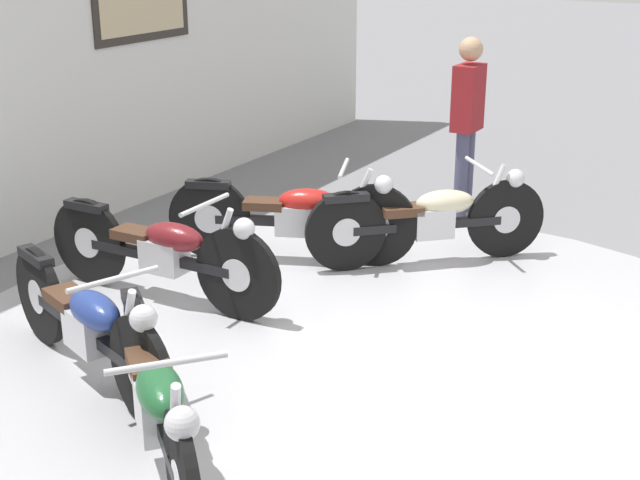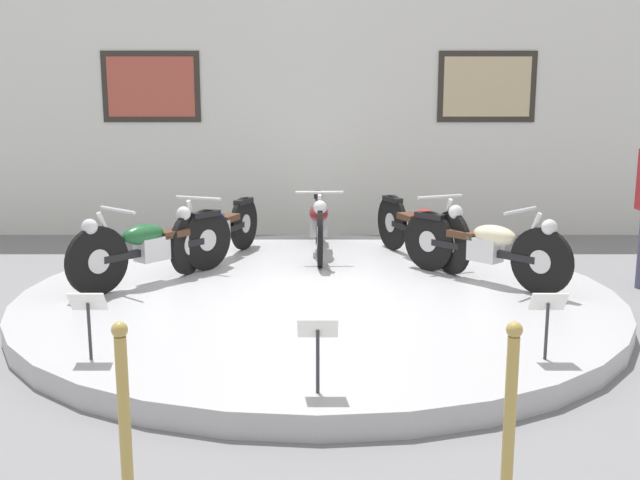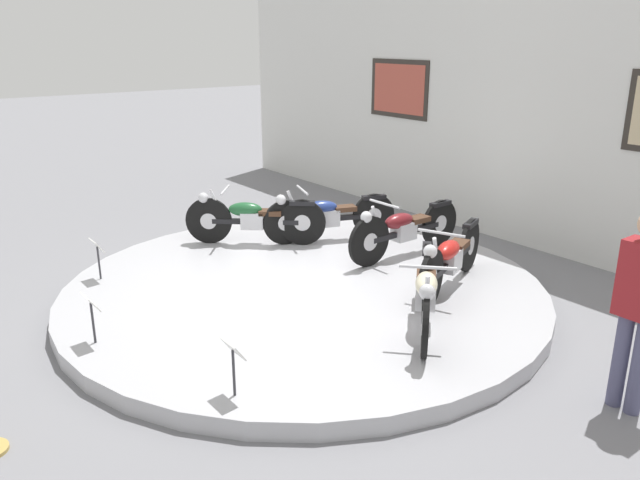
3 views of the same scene
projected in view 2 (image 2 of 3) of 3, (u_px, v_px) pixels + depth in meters
ground_plane at (321, 308)px, 7.36m from camera, size 60.00×60.00×0.00m
display_platform at (321, 299)px, 7.34m from camera, size 5.76×5.76×0.18m
back_wall at (322, 100)px, 10.81m from camera, size 14.00×0.22×3.92m
motorcycle_green at (155, 244)px, 7.55m from camera, size 1.35×1.57×0.81m
motorcycle_blue at (219, 228)px, 8.49m from camera, size 0.78×1.89×0.80m
motorcycle_maroon at (322, 221)px, 8.87m from camera, size 0.54×2.02×0.81m
motorcycle_red at (424, 227)px, 8.48m from camera, size 0.82×1.89×0.81m
motorcycle_cream at (488, 245)px, 7.54m from camera, size 1.41×1.49×0.80m
info_placard_front_left at (91, 310)px, 5.38m from camera, size 0.26×0.11×0.51m
info_placard_front_centre at (320, 338)px, 4.77m from camera, size 0.26×0.11×0.51m
info_placard_front_right at (551, 311)px, 5.36m from camera, size 0.26×0.11×0.51m
stanchion_post_left_of_entry at (129, 454)px, 3.69m from camera, size 0.28×0.28×1.02m
stanchion_post_right_of_entry at (510, 454)px, 3.68m from camera, size 0.28×0.28×1.02m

